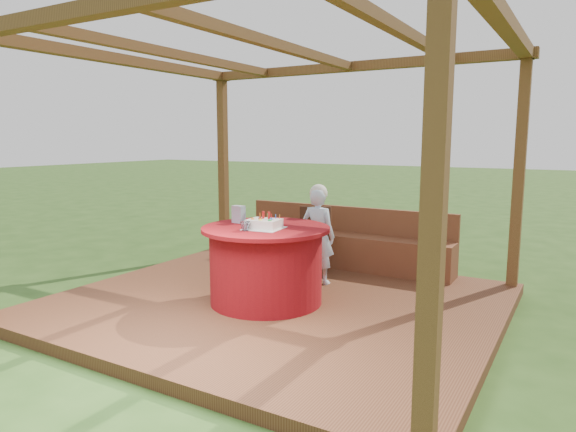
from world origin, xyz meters
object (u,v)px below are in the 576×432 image
object	(u,v)px
chair	(314,237)
birthday_cake	(264,224)
bench	(342,247)
table	(266,264)
gift_bag	(239,214)
drinking_glass	(245,226)
elderly_woman	(318,233)

from	to	relation	value
chair	birthday_cake	bearing A→B (deg)	-83.43
bench	table	distance (m)	1.85
gift_bag	bench	bearing A→B (deg)	81.53
chair	drinking_glass	bearing A→B (deg)	-87.70
elderly_woman	bench	bearing A→B (deg)	95.72
elderly_woman	birthday_cake	world-z (taller)	elderly_woman
birthday_cake	drinking_glass	bearing A→B (deg)	-116.87
table	drinking_glass	size ratio (longest dim) A/B	13.26
gift_bag	drinking_glass	bearing A→B (deg)	-41.41
birthday_cake	chair	bearing A→B (deg)	96.57
table	drinking_glass	distance (m)	0.54
chair	gift_bag	distance (m)	1.35
table	gift_bag	distance (m)	0.64
bench	elderly_woman	world-z (taller)	elderly_woman
table	bench	bearing A→B (deg)	88.54
chair	elderly_woman	bearing A→B (deg)	-56.04
bench	birthday_cake	world-z (taller)	birthday_cake
bench	elderly_woman	distance (m)	0.98
chair	table	bearing A→B (deg)	-84.87
chair	elderly_woman	distance (m)	0.48
bench	gift_bag	size ratio (longest dim) A/B	15.95
bench	elderly_woman	xyz separation A→B (m)	(0.09, -0.91, 0.34)
chair	gift_bag	bearing A→B (deg)	-102.58
table	drinking_glass	xyz separation A→B (m)	(-0.05, -0.30, 0.45)
bench	gift_bag	distance (m)	1.94
drinking_glass	table	bearing A→B (deg)	79.80
chair	gift_bag	size ratio (longest dim) A/B	4.54
chair	elderly_woman	size ratio (longest dim) A/B	0.72
elderly_woman	birthday_cake	size ratio (longest dim) A/B	2.95
bench	drinking_glass	xyz separation A→B (m)	(-0.10, -2.14, 0.59)
table	elderly_woman	world-z (taller)	elderly_woman
table	birthday_cake	bearing A→B (deg)	-66.19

